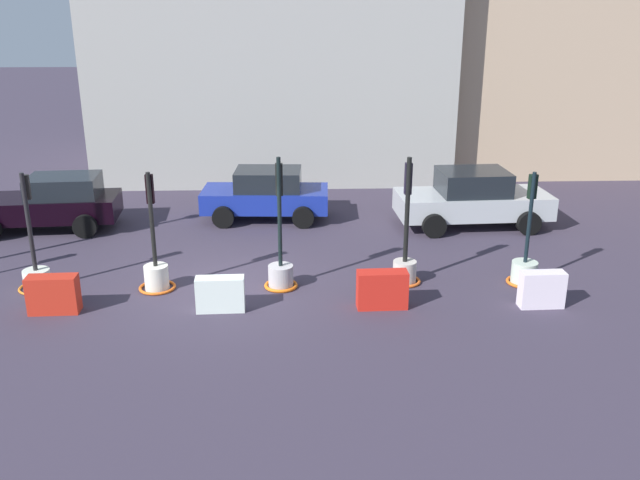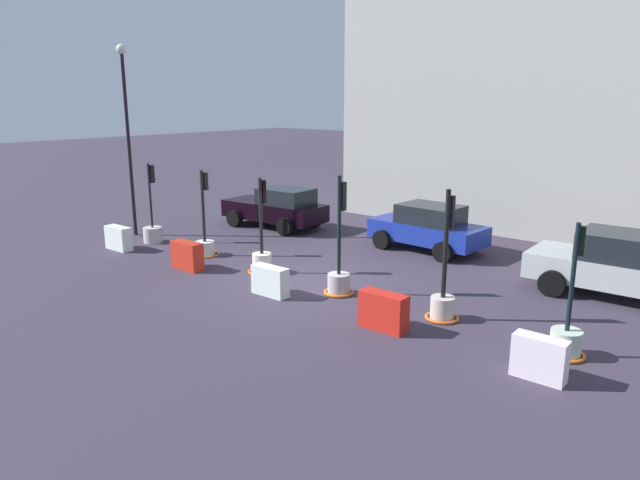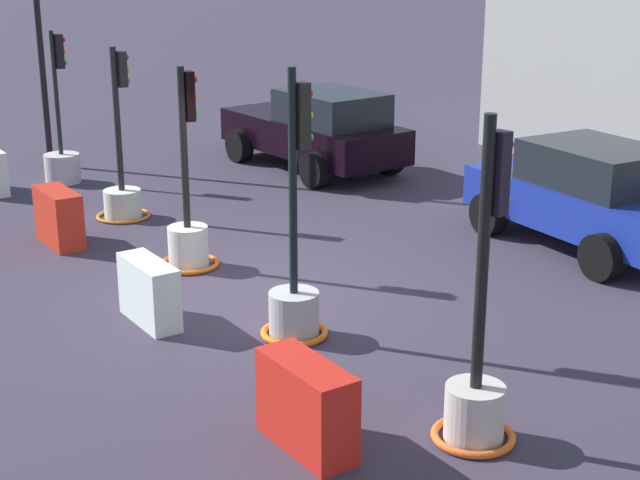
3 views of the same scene
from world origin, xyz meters
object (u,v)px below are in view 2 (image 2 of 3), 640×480
car_blue_estate (428,227)px  car_silver_hatchback (621,266)px  construction_barrier_2 (270,281)px  traffic_light_2 (262,256)px  traffic_light_3 (339,274)px  construction_barrier_1 (187,256)px  car_black_sedan (277,207)px  traffic_light_4 (443,296)px  construction_barrier_3 (383,311)px  construction_barrier_0 (119,238)px  traffic_light_5 (567,335)px  traffic_light_0 (153,229)px  street_lamp_post (127,117)px  traffic_light_1 (205,242)px  construction_barrier_4 (539,358)px

car_blue_estate → car_silver_hatchback: (6.21, -0.93, 0.05)m
construction_barrier_2 → car_silver_hatchback: (6.98, 5.80, 0.45)m
traffic_light_2 → traffic_light_3: traffic_light_3 is taller
construction_barrier_1 → car_black_sedan: (-1.99, 5.87, 0.39)m
car_silver_hatchback → traffic_light_4: bearing=-121.9°
construction_barrier_3 → car_black_sedan: bearing=147.2°
construction_barrier_3 → car_silver_hatchback: bearing=59.2°
construction_barrier_1 → construction_barrier_0: bearing=-178.3°
construction_barrier_0 → traffic_light_4: bearing=7.4°
car_silver_hatchback → traffic_light_2: bearing=-152.3°
traffic_light_5 → car_black_sedan: traffic_light_5 is taller
construction_barrier_1 → car_black_sedan: size_ratio=0.25×
traffic_light_2 → car_blue_estate: traffic_light_2 is taller
construction_barrier_1 → construction_barrier_3: bearing=-0.1°
construction_barrier_3 → car_blue_estate: car_blue_estate is taller
traffic_light_3 → traffic_light_2: bearing=179.9°
construction_barrier_0 → traffic_light_0: bearing=90.5°
traffic_light_0 → street_lamp_post: (-1.47, 0.21, 3.87)m
traffic_light_0 → car_silver_hatchback: bearing=17.5°
traffic_light_1 → construction_barrier_0: 3.17m
traffic_light_4 → construction_barrier_1: traffic_light_4 is taller
traffic_light_1 → construction_barrier_3: (8.00, -1.36, -0.03)m
traffic_light_3 → car_black_sedan: size_ratio=0.72×
traffic_light_2 → traffic_light_4: 5.90m
traffic_light_4 → construction_barrier_1: 8.00m
traffic_light_2 → construction_barrier_0: bearing=-166.8°
construction_barrier_3 → street_lamp_post: 13.00m
construction_barrier_4 → construction_barrier_1: bearing=179.4°
traffic_light_3 → car_black_sedan: bearing=146.0°
traffic_light_5 → car_silver_hatchback: traffic_light_5 is taller
traffic_light_2 → construction_barrier_1: size_ratio=2.62×
construction_barrier_3 → construction_barrier_0: bearing=-179.5°
construction_barrier_2 → street_lamp_post: street_lamp_post is taller
traffic_light_1 → street_lamp_post: (-4.31, 0.12, 3.92)m
traffic_light_3 → street_lamp_post: bearing=178.6°
traffic_light_4 → construction_barrier_4: bearing=-28.1°
traffic_light_2 → traffic_light_3: bearing=-0.1°
traffic_light_4 → construction_barrier_3: size_ratio=2.74×
car_blue_estate → construction_barrier_4: bearing=-47.1°
traffic_light_5 → car_blue_estate: size_ratio=0.70×
traffic_light_1 → construction_barrier_0: bearing=-152.8°
car_silver_hatchback → street_lamp_post: street_lamp_post is taller
traffic_light_0 → traffic_light_5: 14.41m
construction_barrier_0 → construction_barrier_3: size_ratio=0.96×
car_blue_estate → traffic_light_4: bearing=-56.5°
traffic_light_5 → traffic_light_2: bearing=180.0°
traffic_light_5 → traffic_light_0: bearing=179.8°
traffic_light_1 → construction_barrier_4: (11.53, -1.46, -0.04)m
traffic_light_1 → car_blue_estate: size_ratio=0.71×
construction_barrier_4 → car_silver_hatchback: (-0.10, 5.86, 0.43)m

